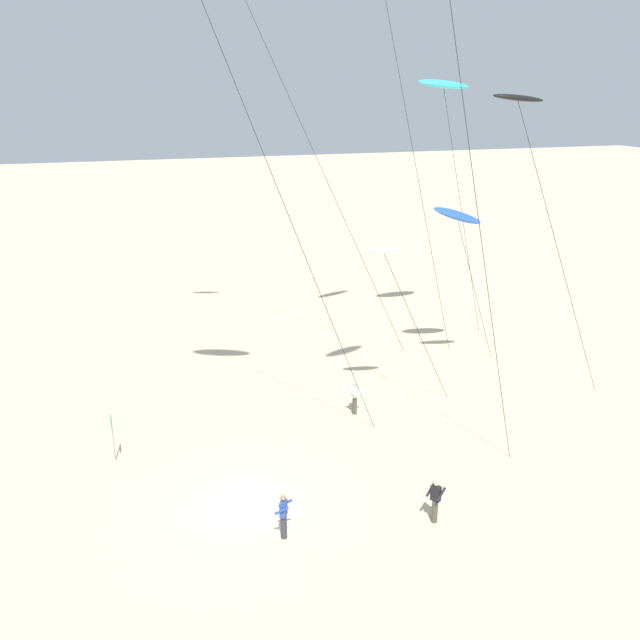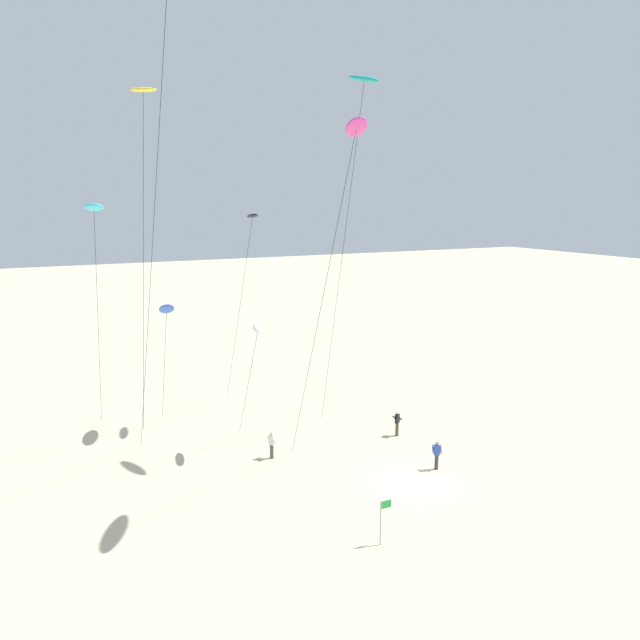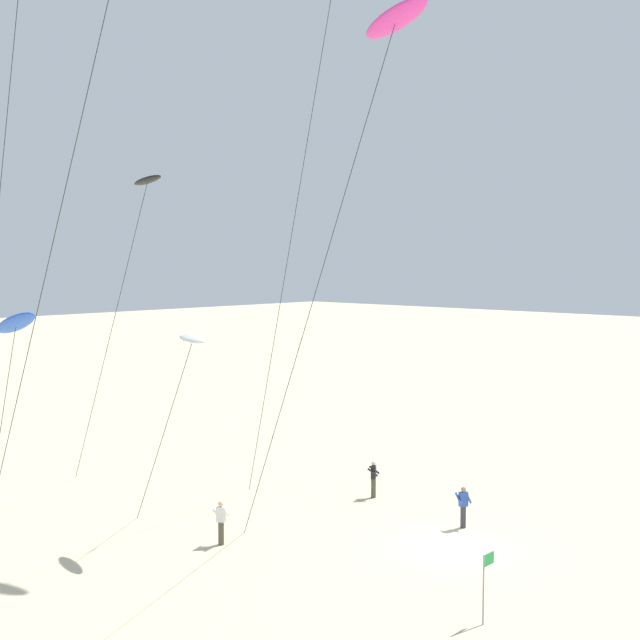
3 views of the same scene
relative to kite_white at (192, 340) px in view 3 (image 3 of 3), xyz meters
name	(u,v)px [view 3 (image 3 of 3)]	position (x,y,z in m)	size (l,w,h in m)	color
ground_plane	(451,547)	(5.86, -7.85, -7.67)	(260.00, 260.00, 0.00)	beige
kite_white	(192,340)	(0.00, 0.00, 0.00)	(1.08, 4.77, 7.97)	white
kite_black	(146,185)	(1.65, 5.14, 6.26)	(0.87, 7.36, 14.37)	black
kite_magenta	(394,23)	(1.86, -8.13, 10.60)	(1.97, 8.94, 18.88)	#D8339E
kite_blue	(15,324)	(-4.05, 5.88, 0.56)	(0.93, 4.28, 8.99)	blue
kite_flyer_nearest	(463,506)	(8.08, -6.95, -6.77)	(0.71, 0.70, 1.67)	#33333D
kite_flyer_middle	(221,521)	(0.21, -1.35, -6.77)	(0.71, 0.72, 1.67)	#4C4738
kite_flyer_furthest	(373,478)	(8.88, -1.67, -6.77)	(0.71, 0.70, 1.67)	#4C4738
marker_flag	(486,574)	(1.18, -12.21, -6.18)	(0.57, 0.05, 2.10)	gray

